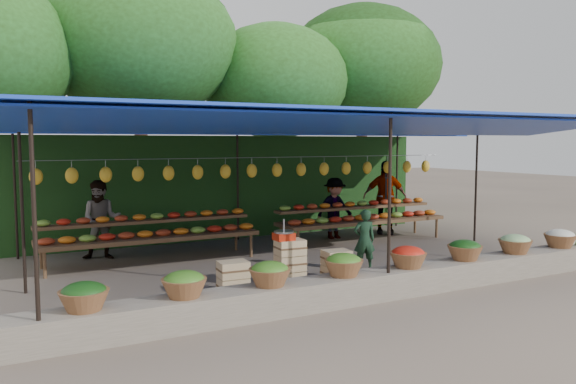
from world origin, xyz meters
TOP-DOWN VIEW (x-y plane):
  - ground at (0.00, 0.00)m, footprint 60.00×60.00m
  - stone_curb at (0.00, -2.75)m, footprint 10.60×0.55m
  - stall_canopy at (-0.00, 0.06)m, footprint 10.80×6.60m
  - produce_baskets at (-0.10, -2.75)m, footprint 8.98×0.58m
  - netting_backdrop at (0.00, 3.15)m, footprint 10.60×0.06m
  - tree_row at (0.50, 6.09)m, footprint 16.51×5.50m
  - fruit_table_left at (-2.49, 1.35)m, footprint 4.21×0.95m
  - fruit_table_right at (2.51, 1.35)m, footprint 4.21×0.95m
  - crate_counter at (-0.97, -1.54)m, footprint 2.37×0.37m
  - weighing_scale at (-1.05, -1.54)m, footprint 0.32×0.32m
  - vendor_seated at (0.82, -1.14)m, footprint 0.47×0.38m
  - customer_left at (-3.29, 2.10)m, footprint 0.92×0.81m
  - customer_mid at (2.15, 1.96)m, footprint 1.00×0.62m
  - customer_right at (3.69, 1.98)m, footprint 1.17×0.99m

SIDE VIEW (x-z plane):
  - ground at x=0.00m, z-range 0.00..0.00m
  - stone_curb at x=0.00m, z-range 0.00..0.40m
  - crate_counter at x=-0.97m, z-range -0.07..0.70m
  - vendor_seated at x=0.82m, z-range 0.00..1.12m
  - produce_baskets at x=-0.10m, z-range 0.40..0.73m
  - fruit_table_left at x=-2.49m, z-range 0.14..1.07m
  - fruit_table_right at x=2.51m, z-range 0.14..1.07m
  - customer_mid at x=2.15m, z-range 0.00..1.49m
  - customer_left at x=-3.29m, z-range 0.00..1.59m
  - weighing_scale at x=-1.05m, z-range 0.68..1.02m
  - customer_right at x=3.69m, z-range 0.00..1.87m
  - netting_backdrop at x=0.00m, z-range 0.00..2.50m
  - stall_canopy at x=0.00m, z-range 1.27..4.09m
  - tree_row at x=0.50m, z-range 1.14..8.26m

